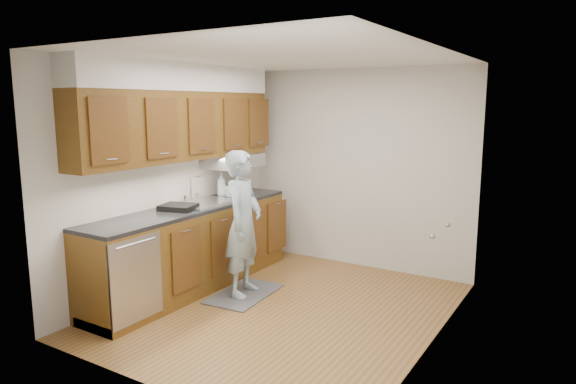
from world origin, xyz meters
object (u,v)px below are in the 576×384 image
object	(u,v)px
soap_bottle_c	(241,187)
soda_can	(240,195)
dish_rack	(178,207)
soap_bottle_b	(230,189)
steel_can	(240,191)
soap_bottle_a	(222,184)
person	(243,214)

from	to	relation	value
soap_bottle_c	soda_can	xyz separation A→B (m)	(0.29, -0.42, -0.02)
soda_can	dish_rack	world-z (taller)	soda_can
soap_bottle_b	steel_can	xyz separation A→B (m)	(0.08, 0.08, -0.04)
soap_bottle_b	soda_can	distance (m)	0.29
soap_bottle_a	soap_bottle_c	distance (m)	0.33
person	steel_can	bearing A→B (deg)	25.47
soap_bottle_c	soda_can	size ratio (longest dim) A/B	1.35
soap_bottle_b	soda_can	size ratio (longest dim) A/B	1.66
person	dish_rack	bearing A→B (deg)	103.51
dish_rack	person	bearing A→B (deg)	12.15
soap_bottle_b	person	bearing A→B (deg)	-43.33
soap_bottle_a	dish_rack	world-z (taller)	soap_bottle_a
person	dish_rack	xyz separation A→B (m)	(-0.63, -0.32, 0.06)
person	soap_bottle_c	world-z (taller)	person
soap_bottle_b	steel_can	distance (m)	0.12
soap_bottle_b	soda_can	bearing A→B (deg)	-29.65
person	dish_rack	world-z (taller)	person
steel_can	person	bearing A→B (deg)	-50.83
soap_bottle_c	soap_bottle_a	bearing A→B (deg)	-101.11
person	soda_can	world-z (taller)	person
soap_bottle_b	soap_bottle_c	distance (m)	0.28
person	steel_can	distance (m)	0.88
steel_can	soap_bottle_b	bearing A→B (deg)	-137.09
soap_bottle_a	soap_bottle_b	world-z (taller)	soap_bottle_a
dish_rack	soap_bottle_b	bearing A→B (deg)	75.65
soap_bottle_a	person	bearing A→B (deg)	-37.33
soap_bottle_b	soda_can	world-z (taller)	soap_bottle_b
soap_bottle_b	steel_can	bearing A→B (deg)	42.91
soap_bottle_c	steel_can	distance (m)	0.24
soap_bottle_c	steel_can	xyz separation A→B (m)	(0.13, -0.20, -0.02)
soap_bottle_a	soap_bottle_b	size ratio (longest dim) A/B	1.54
person	soap_bottle_b	distance (m)	0.89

